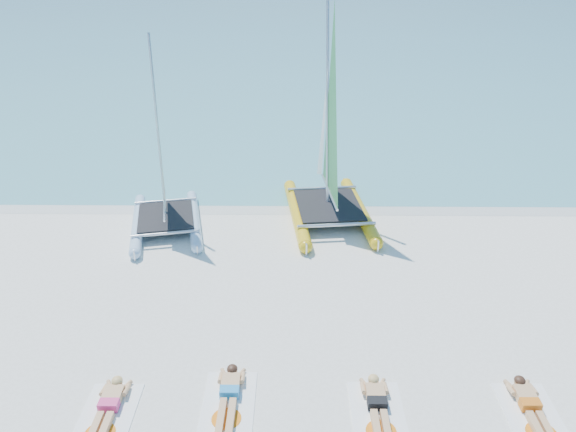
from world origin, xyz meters
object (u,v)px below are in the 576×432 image
Objects in this scene: towel_b at (228,405)px; sunbather_c at (377,405)px; catamaran_blue at (161,173)px; sunbather_a at (108,407)px; towel_a at (106,419)px; sunbather_b at (229,394)px; catamaran_yellow at (328,147)px; towel_c at (378,417)px; towel_d at (534,419)px; sunbather_d at (531,407)px.

sunbather_c reaches higher than towel_b.
sunbather_a is (0.55, -7.92, -1.64)m from catamaran_blue.
sunbather_b is at bearing 14.11° from towel_a.
sunbather_c is (0.52, -8.98, -2.10)m from catamaran_yellow.
sunbather_b is at bearing 170.81° from towel_c.
sunbather_b is at bearing -81.49° from catamaran_blue.
towel_d is 0.22m from sunbather_d.
towel_b is at bearing -81.95° from catamaran_blue.
catamaran_yellow is at bearing 93.26° from towel_c.
towel_b is 1.00× the size of towel_d.
towel_a is at bearing -178.81° from towel_c.
sunbather_b is 5.72m from towel_d.
sunbather_b is 5.71m from sunbather_d.
towel_b is at bearing 174.64° from towel_c.
towel_d is at bearing -90.00° from sunbather_d.
catamaran_yellow is 3.81× the size of towel_b.
sunbather_b is (-2.30, -8.72, -2.10)m from catamaran_yellow.
sunbather_a is at bearing -122.68° from catamaran_yellow.
towel_a is 1.07× the size of sunbather_a.
sunbather_b is 2.84m from sunbather_c.
sunbather_b is at bearing 174.64° from sunbather_c.
sunbather_b is (2.78, -7.55, -1.64)m from catamaran_blue.
towel_b is at bearing 4.55° from sunbather_a.
sunbather_d reaches higher than towel_a.
sunbather_a is at bearing -175.45° from towel_b.
catamaran_yellow reaches higher than sunbather_c.
catamaran_blue is 9.93m from towel_c.
towel_c is 2.89m from sunbather_d.
sunbather_a is at bearing 179.01° from towel_c.
towel_c is 1.00× the size of towel_d.
catamaran_blue reaches higher than sunbather_a.
sunbather_b reaches higher than towel_c.
towel_a is 1.07× the size of sunbather_d.
sunbather_a reaches higher than towel_a.
catamaran_yellow is 9.47m from towel_b.
towel_b is at bearing 177.24° from towel_d.
towel_c and towel_d have the same top height.
sunbather_d is (2.88, -0.01, 0.00)m from sunbather_c.
catamaran_yellow is 9.45m from towel_c.
sunbather_c is at bearing -1.49° from towel_b.
sunbather_c is at bearing 175.99° from towel_d.
sunbather_b and sunbather_c have the same top height.
towel_a is at bearing -176.65° from sunbather_c.
catamaran_yellow is 9.24m from sunbather_c.
towel_d is at bearing -2.76° from towel_b.
sunbather_a is 0.93× the size of towel_d.
towel_c is 0.22m from sunbather_c.
towel_d is (7.94, 0.09, 0.00)m from towel_a.
towel_a is at bearing -122.20° from catamaran_yellow.
catamaran_blue is 0.84× the size of catamaran_yellow.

